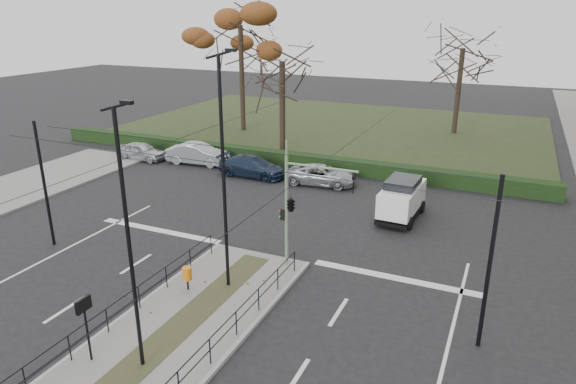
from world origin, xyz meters
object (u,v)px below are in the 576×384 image
at_px(streetlamp_median_near, 129,242).
at_px(bare_tree_center, 462,55).
at_px(parked_car_second, 198,154).
at_px(parked_car_fourth, 322,175).
at_px(streetlamp_median_far, 224,174).
at_px(litter_bin, 187,274).
at_px(white_van, 402,198).
at_px(parked_car_third, 252,166).
at_px(rust_tree, 240,25).
at_px(parked_car_first, 141,151).
at_px(bare_tree_near, 282,69).
at_px(info_panel, 84,312).
at_px(traffic_light, 293,203).

xyz_separation_m(streetlamp_median_near, bare_tree_center, (4.69, 37.47, 2.62)).
relative_size(parked_car_second, parked_car_fourth, 1.03).
relative_size(streetlamp_median_far, bare_tree_center, 0.94).
height_order(litter_bin, parked_car_fourth, parked_car_fourth).
height_order(parked_car_fourth, bare_tree_center, bare_tree_center).
height_order(parked_car_fourth, white_van, white_van).
xyz_separation_m(parked_car_third, rust_tree, (-7.22, 11.89, 8.66)).
distance_m(streetlamp_median_near, parked_car_first, 24.90).
xyz_separation_m(parked_car_second, parked_car_third, (4.94, -0.97, -0.08)).
height_order(parked_car_second, bare_tree_near, bare_tree_near).
distance_m(rust_tree, bare_tree_near, 9.83).
xyz_separation_m(parked_car_fourth, white_van, (5.87, -3.59, 0.54)).
bearing_deg(white_van, bare_tree_near, 141.39).
relative_size(parked_car_second, bare_tree_near, 0.49).
height_order(info_panel, parked_car_third, info_panel).
relative_size(litter_bin, bare_tree_center, 0.10).
xyz_separation_m(streetlamp_median_far, bare_tree_center, (4.74, 32.12, 2.14)).
distance_m(streetlamp_median_near, bare_tree_center, 37.85).
distance_m(info_panel, streetlamp_median_near, 3.00).
height_order(streetlamp_median_near, parked_car_third, streetlamp_median_near).
bearing_deg(parked_car_second, parked_car_first, 93.75).
xyz_separation_m(streetlamp_median_far, bare_tree_near, (-6.35, 19.04, 1.74)).
bearing_deg(parked_car_third, bare_tree_center, -29.49).
distance_m(parked_car_first, parked_car_second, 4.58).
bearing_deg(streetlamp_median_near, bare_tree_center, 82.87).
bearing_deg(parked_car_fourth, streetlamp_median_near, 177.84).
height_order(litter_bin, parked_car_first, parked_car_first).
relative_size(streetlamp_median_near, rust_tree, 0.68).
bearing_deg(info_panel, bare_tree_near, 100.80).
bearing_deg(bare_tree_near, white_van, -38.61).
xyz_separation_m(traffic_light, parked_car_fourth, (-2.84, 11.17, -2.40)).
height_order(litter_bin, parked_car_second, parked_car_second).
bearing_deg(streetlamp_median_far, traffic_light, 57.97).
xyz_separation_m(traffic_light, streetlamp_median_near, (-1.60, -7.99, 1.32)).
bearing_deg(parked_car_third, parked_car_fourth, -86.03).
bearing_deg(traffic_light, rust_tree, 123.24).
bearing_deg(parked_car_second, white_van, -111.17).
bearing_deg(litter_bin, parked_car_first, 134.08).
bearing_deg(info_panel, parked_car_first, 125.42).
relative_size(streetlamp_median_far, rust_tree, 0.76).
bearing_deg(bare_tree_near, parked_car_second, -135.72).
bearing_deg(bare_tree_near, parked_car_third, -87.01).
distance_m(info_panel, bare_tree_center, 38.80).
bearing_deg(parked_car_second, litter_bin, -153.80).
distance_m(info_panel, parked_car_fourth, 19.68).
bearing_deg(parked_car_second, bare_tree_near, -51.64).
bearing_deg(parked_car_fourth, litter_bin, 173.71).
relative_size(parked_car_third, bare_tree_center, 0.48).
height_order(streetlamp_median_far, parked_car_third, streetlamp_median_far).
xyz_separation_m(parked_car_fourth, rust_tree, (-12.09, 11.61, 8.72)).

